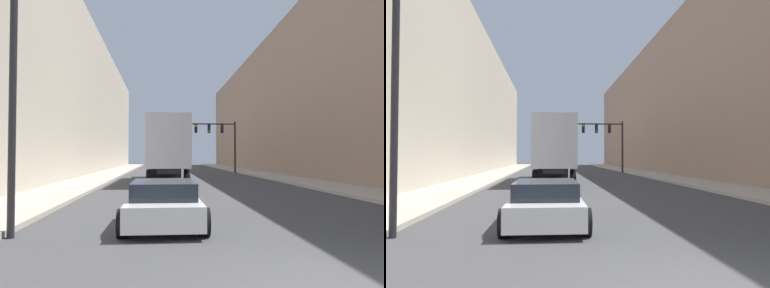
% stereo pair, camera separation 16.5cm
% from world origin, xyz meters
% --- Properties ---
extents(sidewalk_right, '(2.96, 80.00, 0.15)m').
position_xyz_m(sidewalk_right, '(7.24, 30.00, 0.07)').
color(sidewalk_right, '#B2A899').
rests_on(sidewalk_right, ground).
extents(sidewalk_left, '(2.96, 80.00, 0.15)m').
position_xyz_m(sidewalk_left, '(-7.24, 30.00, 0.07)').
color(sidewalk_left, '#B2A899').
rests_on(sidewalk_left, ground).
extents(building_right, '(6.00, 80.00, 14.35)m').
position_xyz_m(building_right, '(11.72, 30.00, 7.17)').
color(building_right, '#997A66').
rests_on(building_right, ground).
extents(building_left, '(6.00, 80.00, 14.52)m').
position_xyz_m(building_left, '(-11.72, 30.00, 7.26)').
color(building_left, '#BCB29E').
rests_on(building_left, ground).
extents(semi_truck, '(2.51, 12.73, 4.15)m').
position_xyz_m(semi_truck, '(-1.93, 21.95, 2.34)').
color(semi_truck, silver).
rests_on(semi_truck, ground).
extents(sedan_car, '(2.03, 4.29, 1.15)m').
position_xyz_m(sedan_car, '(-2.28, 5.31, 0.57)').
color(sedan_car, silver).
rests_on(sedan_car, ground).
extents(traffic_signal_gantry, '(5.73, 0.35, 5.52)m').
position_xyz_m(traffic_signal_gantry, '(4.00, 35.19, 3.96)').
color(traffic_signal_gantry, black).
rests_on(traffic_signal_gantry, ground).
extents(street_lamp, '(0.44, 0.44, 7.56)m').
position_xyz_m(street_lamp, '(-5.61, 4.00, 4.78)').
color(street_lamp, black).
rests_on(street_lamp, ground).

